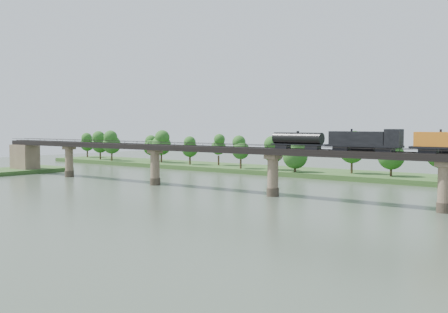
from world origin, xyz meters
The scene contains 6 objects.
ground centered at (0.00, 0.00, 0.00)m, with size 400.00×400.00×0.00m, color #354234.
far_bank centered at (0.00, 85.00, 0.80)m, with size 300.00×24.00×1.60m, color #294B1E.
bridge centered at (0.00, 30.00, 5.46)m, with size 236.00×30.00×11.50m.
bridge_superstructure centered at (0.00, 30.00, 11.79)m, with size 220.00×4.90×0.75m.
far_treeline centered at (-8.21, 80.52, 8.83)m, with size 289.06×17.54×13.60m.
freight_train centered at (35.61, 30.00, 13.76)m, with size 68.88×2.68×4.74m.
Camera 1 is at (74.19, -81.54, 17.17)m, focal length 45.00 mm.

